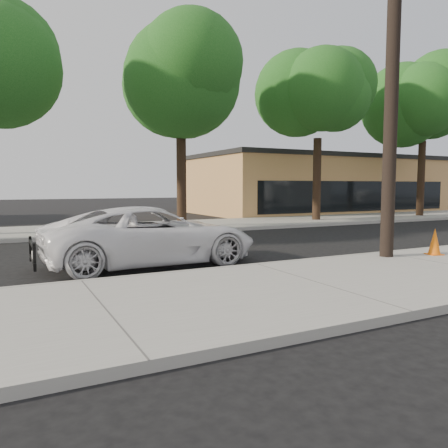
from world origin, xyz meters
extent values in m
plane|color=black|center=(0.00, 0.00, 0.00)|extent=(120.00, 120.00, 0.00)
cube|color=gray|center=(0.00, -4.30, 0.07)|extent=(90.00, 4.40, 0.15)
cube|color=gray|center=(0.00, 8.50, 0.07)|extent=(90.00, 5.00, 0.15)
cube|color=#9E9B93|center=(0.00, -2.10, 0.07)|extent=(90.00, 0.12, 0.16)
cube|color=tan|center=(16.00, 16.00, 2.00)|extent=(18.00, 10.00, 4.00)
cylinder|color=black|center=(3.60, -2.70, 4.65)|extent=(0.34, 0.34, 9.00)
cylinder|color=black|center=(2.00, 7.80, 2.53)|extent=(0.44, 0.44, 4.75)
sphere|color=#154B15|center=(2.00, 7.80, 6.50)|extent=(4.80, 4.80, 4.80)
sphere|color=#154B15|center=(2.64, 7.32, 7.78)|extent=(3.84, 3.84, 3.84)
cylinder|color=black|center=(10.00, 8.10, 2.35)|extent=(0.44, 0.44, 4.40)
sphere|color=#154B15|center=(10.00, 8.10, 6.00)|extent=(4.35, 4.35, 4.35)
sphere|color=#154B15|center=(10.58, 7.66, 7.16)|extent=(3.48, 3.48, 3.48)
cylinder|color=black|center=(18.00, 7.90, 2.45)|extent=(0.44, 0.44, 4.60)
sphere|color=#154B15|center=(18.00, 7.90, 6.30)|extent=(4.65, 4.65, 4.65)
sphere|color=#154B15|center=(18.62, 7.44, 7.54)|extent=(3.72, 3.72, 3.72)
imported|color=white|center=(-2.00, -0.32, 0.74)|extent=(5.39, 2.61, 1.48)
cube|color=orange|center=(4.97, -3.08, 0.16)|extent=(0.45, 0.45, 0.02)
cone|color=orange|center=(4.97, -3.08, 0.51)|extent=(0.40, 0.40, 0.71)
camera|label=1|loc=(-5.32, -10.84, 1.99)|focal=35.00mm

